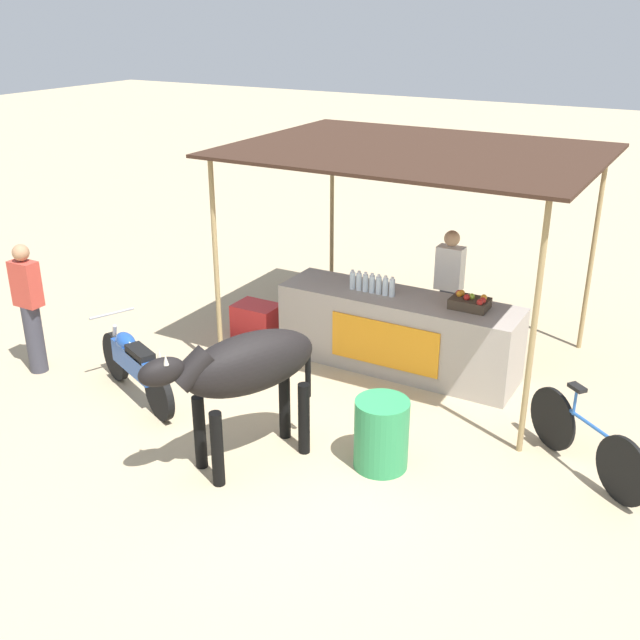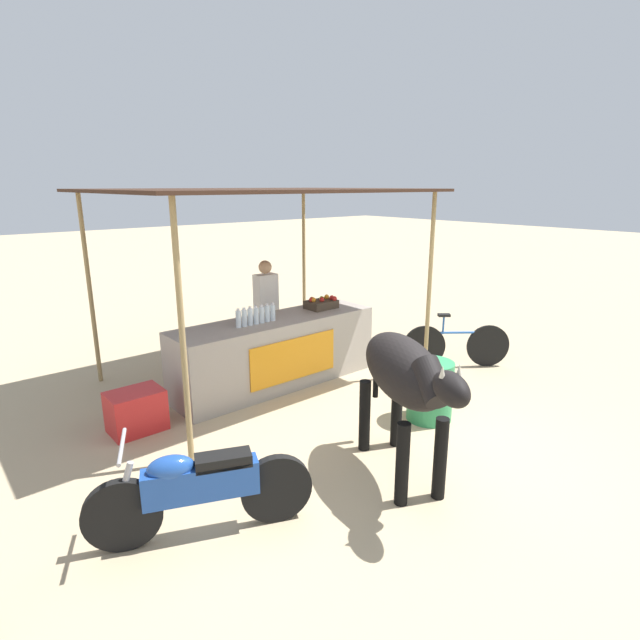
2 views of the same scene
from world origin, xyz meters
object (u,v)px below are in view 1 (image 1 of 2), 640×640
Objects in this scene: cooler_box at (257,321)px; bicycle_leaning at (585,441)px; water_barrel at (381,434)px; cow at (244,369)px; passerby_on_street at (30,308)px; motorcycle_parked at (134,364)px; fruit_crate at (470,302)px; stall_counter at (398,332)px; vendor_behind_counter at (448,291)px.

cooler_box is 0.45× the size of bicycle_leaning.
cow is (-1.19, -0.58, 0.67)m from water_barrel.
bicycle_leaning is (1.77, 0.87, -0.01)m from water_barrel.
passerby_on_street reaches higher than bicycle_leaning.
cooler_box is 2.13m from motorcycle_parked.
cow is at bearing -153.87° from bicycle_leaning.
fruit_crate is 2.25m from water_barrel.
bicycle_leaning is (1.66, -1.27, -0.69)m from fruit_crate.
fruit_crate is 0.27× the size of passerby_on_street.
stall_counter is 1.78× the size of motorcycle_parked.
fruit_crate is 3.96m from motorcycle_parked.
fruit_crate is at bearing 3.40° from stall_counter.
motorcycle_parked is 1.02× the size of passerby_on_street.
motorcycle_parked is at bearing -144.82° from fruit_crate.
vendor_behind_counter is 2.75× the size of cooler_box.
passerby_on_street reaches higher than fruit_crate.
cow is 1.35× the size of bicycle_leaning.
cow is (1.62, -2.57, 0.79)m from cooler_box.
cooler_box is 0.36× the size of passerby_on_street.
stall_counter is at bearing 154.22° from bicycle_leaning.
vendor_behind_counter is 0.98× the size of motorcycle_parked.
vendor_behind_counter is (0.36, 0.75, 0.37)m from stall_counter.
water_barrel is 3.09m from motorcycle_parked.
cooler_box is (-2.41, -0.85, -0.61)m from vendor_behind_counter.
water_barrel is 0.55× the size of bicycle_leaning.
vendor_behind_counter is 2.91m from water_barrel.
fruit_crate reaches higher than motorcycle_parked.
vendor_behind_counter is at bearing 35.80° from passerby_on_street.
fruit_crate is 3.03m from cooler_box.
stall_counter is at bearing -176.60° from fruit_crate.
passerby_on_street reaches higher than stall_counter.
motorcycle_parked is at bearing -132.23° from vendor_behind_counter.
motorcycle_parked is at bearing -177.92° from water_barrel.
fruit_crate is 0.26× the size of motorcycle_parked.
stall_counter is 2.76m from cow.
water_barrel is at bearing -92.99° from fruit_crate.
water_barrel is 1.49m from cow.
cooler_box is at bearing 166.21° from bicycle_leaning.
bicycle_leaning is 6.50m from passerby_on_street.
fruit_crate is at bearing 64.43° from cow.
vendor_behind_counter reaches higher than cooler_box.
stall_counter is 1.03m from fruit_crate.
passerby_on_street reaches higher than cow.
vendor_behind_counter is 2.62m from cooler_box.
stall_counter is 2.07m from cooler_box.
vendor_behind_counter is at bearing 137.72° from bicycle_leaning.
bicycle_leaning is (2.96, 1.45, -0.68)m from cow.
water_barrel is 1.97m from bicycle_leaning.
cooler_box is at bearing 50.41° from passerby_on_street.
fruit_crate is at bearing 2.92° from cooler_box.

